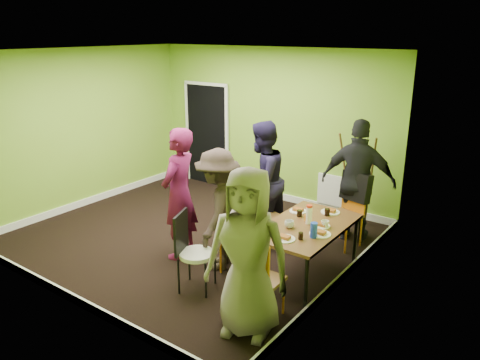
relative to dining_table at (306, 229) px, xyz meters
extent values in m
plane|color=black|center=(-2.05, 0.12, -0.70)|extent=(5.00, 5.00, 0.00)
cube|color=#7AA92B|center=(-2.05, 2.37, 0.70)|extent=(5.00, 0.04, 2.80)
cube|color=#7AA92B|center=(-2.05, -2.13, 0.70)|extent=(5.00, 0.04, 2.80)
cube|color=#7AA92B|center=(-4.55, 0.12, 0.70)|extent=(0.04, 4.50, 2.80)
cube|color=#7AA92B|center=(0.45, 0.12, 0.70)|extent=(0.04, 4.50, 2.80)
cube|color=white|center=(-2.05, 0.12, 2.10)|extent=(5.00, 4.50, 0.04)
cube|color=black|center=(-3.55, 2.34, 0.32)|extent=(1.00, 0.05, 2.04)
cube|color=white|center=(-0.75, 2.34, -0.30)|extent=(0.50, 0.04, 0.55)
cylinder|color=black|center=(-0.39, -0.69, -0.34)|extent=(0.04, 0.04, 0.71)
cylinder|color=black|center=(0.39, -0.69, -0.34)|extent=(0.04, 0.04, 0.71)
cylinder|color=black|center=(-0.39, 0.69, -0.34)|extent=(0.04, 0.04, 0.71)
cylinder|color=black|center=(0.39, 0.69, -0.34)|extent=(0.04, 0.04, 0.71)
cube|color=brown|center=(0.00, 0.00, 0.03)|extent=(0.90, 1.50, 0.04)
cylinder|color=orange|center=(-1.05, 0.77, -0.47)|extent=(0.03, 0.03, 0.45)
cylinder|color=orange|center=(-1.16, 0.46, -0.47)|extent=(0.03, 0.03, 0.45)
cylinder|color=orange|center=(-0.73, 0.66, -0.47)|extent=(0.03, 0.03, 0.45)
cylinder|color=orange|center=(-0.84, 0.34, -0.47)|extent=(0.03, 0.03, 0.45)
cube|color=brown|center=(-0.95, 0.56, -0.25)|extent=(0.51, 0.51, 0.04)
cube|color=orange|center=(-1.12, 0.62, 0.02)|extent=(0.16, 0.37, 0.50)
cylinder|color=orange|center=(-1.03, -0.18, -0.46)|extent=(0.03, 0.03, 0.47)
cylinder|color=orange|center=(-0.96, -0.52, -0.46)|extent=(0.03, 0.03, 0.47)
cylinder|color=orange|center=(-0.68, -0.10, -0.46)|extent=(0.03, 0.03, 0.47)
cylinder|color=orange|center=(-0.61, -0.45, -0.46)|extent=(0.03, 0.03, 0.47)
cube|color=brown|center=(-0.82, -0.31, -0.22)|extent=(0.49, 0.49, 0.04)
cube|color=orange|center=(-1.01, -0.35, 0.06)|extent=(0.11, 0.40, 0.52)
cylinder|color=orange|center=(0.22, 1.33, -0.45)|extent=(0.03, 0.03, 0.48)
cylinder|color=orange|center=(-0.13, 1.41, -0.45)|extent=(0.03, 0.03, 0.48)
cylinder|color=orange|center=(0.14, 0.98, -0.45)|extent=(0.03, 0.03, 0.48)
cylinder|color=orange|center=(-0.21, 1.06, -0.45)|extent=(0.03, 0.03, 0.48)
cube|color=brown|center=(0.00, 1.19, -0.21)|extent=(0.52, 0.52, 0.04)
cube|color=orange|center=(0.05, 1.39, 0.08)|extent=(0.40, 0.13, 0.54)
cylinder|color=orange|center=(-0.14, -1.20, -0.47)|extent=(0.03, 0.03, 0.46)
cylinder|color=orange|center=(0.21, -1.19, -0.47)|extent=(0.03, 0.03, 0.46)
cylinder|color=orange|center=(-0.15, -0.86, -0.47)|extent=(0.03, 0.03, 0.46)
cylinder|color=orange|center=(0.19, -0.85, -0.47)|extent=(0.03, 0.03, 0.46)
cube|color=brown|center=(0.03, -1.03, -0.24)|extent=(0.42, 0.42, 0.04)
cube|color=orange|center=(0.03, -1.22, 0.04)|extent=(0.39, 0.04, 0.51)
cylinder|color=black|center=(-1.17, -0.90, -0.46)|extent=(0.03, 0.03, 0.46)
cylinder|color=black|center=(-1.05, -1.23, -0.46)|extent=(0.03, 0.03, 0.46)
cylinder|color=black|center=(-0.85, -0.78, -0.46)|extent=(0.03, 0.03, 0.46)
cylinder|color=black|center=(-0.73, -1.11, -0.46)|extent=(0.03, 0.03, 0.46)
cylinder|color=white|center=(-0.95, -1.00, -0.22)|extent=(0.43, 0.43, 0.05)
cube|color=black|center=(-1.13, -1.07, 0.04)|extent=(0.16, 0.38, 0.51)
cylinder|color=brown|center=(-0.34, 1.99, 0.08)|extent=(0.22, 0.36, 1.56)
cylinder|color=brown|center=(0.06, 1.99, 0.08)|extent=(0.22, 0.36, 1.56)
cylinder|color=brown|center=(-0.14, 1.76, 0.08)|extent=(0.03, 0.35, 1.52)
cube|color=brown|center=(-0.14, 1.94, 0.03)|extent=(0.42, 0.04, 0.04)
cylinder|color=white|center=(-0.30, 0.34, 0.06)|extent=(0.23, 0.23, 0.01)
cylinder|color=white|center=(-0.27, -0.46, 0.06)|extent=(0.25, 0.25, 0.01)
cylinder|color=white|center=(0.06, 0.56, 0.06)|extent=(0.25, 0.25, 0.01)
cylinder|color=white|center=(0.00, -0.52, 0.06)|extent=(0.26, 0.26, 0.01)
cylinder|color=white|center=(0.18, 0.07, 0.06)|extent=(0.22, 0.22, 0.01)
cylinder|color=white|center=(0.27, -0.16, 0.06)|extent=(0.26, 0.26, 0.01)
cylinder|color=white|center=(0.01, 0.06, 0.16)|extent=(0.08, 0.08, 0.22)
cylinder|color=blue|center=(0.25, -0.28, 0.15)|extent=(0.08, 0.08, 0.18)
cylinder|color=orange|center=(-0.06, 0.11, 0.10)|extent=(0.04, 0.04, 0.08)
cylinder|color=black|center=(-0.21, 0.20, 0.10)|extent=(0.07, 0.07, 0.09)
cylinder|color=black|center=(0.08, 0.44, 0.10)|extent=(0.07, 0.07, 0.10)
cylinder|color=black|center=(0.15, -0.41, 0.10)|extent=(0.06, 0.06, 0.09)
imported|color=white|center=(-0.13, -0.20, 0.10)|extent=(0.12, 0.12, 0.09)
imported|color=white|center=(0.23, 0.06, 0.10)|extent=(0.10, 0.10, 0.09)
imported|color=#5A0F37|center=(-1.74, -0.44, 0.23)|extent=(0.59, 0.76, 1.85)
imported|color=#1C1638|center=(-1.17, 0.76, 0.21)|extent=(0.70, 0.89, 1.82)
imported|color=#2E231F|center=(-1.11, -0.38, 0.12)|extent=(0.99, 1.22, 1.64)
imported|color=black|center=(0.05, 1.52, 0.24)|extent=(1.16, 0.67, 1.86)
imported|color=gray|center=(0.04, -1.33, 0.22)|extent=(1.01, 0.80, 1.82)
camera|label=1|loc=(2.50, -4.86, 2.39)|focal=35.00mm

